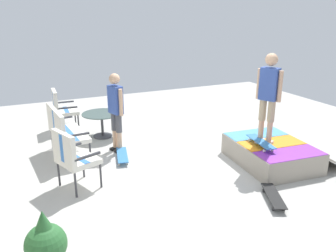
{
  "coord_description": "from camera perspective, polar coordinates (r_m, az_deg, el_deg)",
  "views": [
    {
      "loc": [
        -5.66,
        3.03,
        2.85
      ],
      "look_at": [
        0.22,
        0.33,
        0.7
      ],
      "focal_mm": 37.8,
      "sensor_mm": 36.0,
      "label": 1
    }
  ],
  "objects": [
    {
      "name": "patio_bench",
      "position": [
        7.27,
        -16.61,
        -0.31
      ],
      "size": [
        1.29,
        0.65,
        1.02
      ],
      "color": "#38383D",
      "rests_on": "ground_plane"
    },
    {
      "name": "patio_chair_by_wall",
      "position": [
        5.92,
        -15.28,
        -4.5
      ],
      "size": [
        0.77,
        0.73,
        1.02
      ],
      "color": "#38383D",
      "rests_on": "ground_plane"
    },
    {
      "name": "patio_table",
      "position": [
        8.31,
        -10.61,
        0.94
      ],
      "size": [
        0.9,
        0.9,
        0.57
      ],
      "color": "#38383D",
      "rests_on": "ground_plane"
    },
    {
      "name": "skate_ramp",
      "position": [
        7.11,
        16.43,
        -4.17
      ],
      "size": [
        1.78,
        1.95,
        0.43
      ],
      "color": "gray",
      "rests_on": "ground_plane"
    },
    {
      "name": "skateboard_by_bench",
      "position": [
        7.11,
        -7.4,
        -4.68
      ],
      "size": [
        0.82,
        0.39,
        0.1
      ],
      "color": "#3372B2",
      "rests_on": "ground_plane"
    },
    {
      "name": "person_watching",
      "position": [
        7.27,
        -8.43,
        3.03
      ],
      "size": [
        0.46,
        0.31,
        1.64
      ],
      "color": "black",
      "rests_on": "ground_plane"
    },
    {
      "name": "skateboard_spare",
      "position": [
        5.83,
        16.65,
        -10.78
      ],
      "size": [
        0.81,
        0.52,
        0.1
      ],
      "color": "black",
      "rests_on": "ground_plane"
    },
    {
      "name": "patio_chair_near_house",
      "position": [
        8.91,
        -16.9,
        3.03
      ],
      "size": [
        0.64,
        0.58,
        1.02
      ],
      "color": "#38383D",
      "rests_on": "ground_plane"
    },
    {
      "name": "ground_plane",
      "position": [
        7.05,
        3.22,
        -5.95
      ],
      "size": [
        12.0,
        12.0,
        0.1
      ],
      "primitive_type": "cube",
      "color": "beige"
    },
    {
      "name": "potted_plant",
      "position": [
        4.11,
        -19.0,
        -18.2
      ],
      "size": [
        0.44,
        0.44,
        0.92
      ],
      "color": "brown",
      "rests_on": "ground_plane"
    },
    {
      "name": "skateboard_on_ramp",
      "position": [
        6.76,
        14.73,
        -2.49
      ],
      "size": [
        0.82,
        0.33,
        0.1
      ],
      "color": "#3372B2",
      "rests_on": "skate_ramp"
    },
    {
      "name": "person_skater",
      "position": [
        6.67,
        15.92,
        5.23
      ],
      "size": [
        0.44,
        0.34,
        1.69
      ],
      "color": "silver",
      "rests_on": "skate_ramp"
    }
  ]
}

